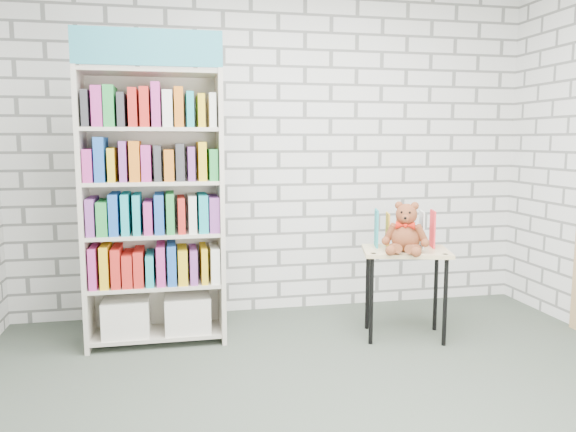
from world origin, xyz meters
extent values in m
plane|color=#3E473C|center=(0.00, 0.00, 0.00)|extent=(4.50, 4.50, 0.00)
cube|color=silver|center=(0.00, 2.00, 1.40)|extent=(4.50, 0.02, 2.80)
cube|color=beige|center=(-1.53, 1.35, 1.00)|extent=(0.03, 0.39, 1.99)
cube|color=beige|center=(-0.56, 1.35, 1.00)|extent=(0.03, 0.39, 1.99)
cube|color=beige|center=(-1.05, 1.53, 1.00)|extent=(1.00, 0.02, 1.99)
cube|color=teal|center=(-1.05, 1.17, 2.12)|extent=(1.00, 0.02, 0.24)
cube|color=beige|center=(-1.05, 1.35, 0.07)|extent=(0.93, 0.37, 0.03)
cube|color=beige|center=(-1.05, 1.35, 0.44)|extent=(0.93, 0.37, 0.03)
cube|color=beige|center=(-1.05, 1.35, 0.82)|extent=(0.93, 0.37, 0.03)
cube|color=beige|center=(-1.05, 1.35, 1.20)|extent=(0.93, 0.37, 0.03)
cube|color=beige|center=(-1.05, 1.35, 1.57)|extent=(0.93, 0.37, 0.03)
cube|color=beige|center=(-1.05, 1.35, 1.97)|extent=(0.93, 0.37, 0.03)
cube|color=silver|center=(-1.27, 1.35, 0.21)|extent=(0.33, 0.33, 0.27)
cube|color=silver|center=(-0.82, 1.35, 0.21)|extent=(0.33, 0.33, 0.27)
cube|color=red|center=(-1.05, 1.34, 0.59)|extent=(0.93, 0.33, 0.27)
cube|color=yellow|center=(-1.05, 1.34, 0.97)|extent=(0.93, 0.33, 0.27)
cube|color=blue|center=(-1.05, 1.34, 1.34)|extent=(0.93, 0.33, 0.27)
cube|color=green|center=(-1.05, 1.34, 1.72)|extent=(0.93, 0.33, 0.27)
cube|color=#DBC383|center=(0.80, 1.08, 0.67)|extent=(0.72, 0.59, 0.03)
cylinder|color=black|center=(0.50, 0.98, 0.33)|extent=(0.03, 0.03, 0.65)
cylinder|color=black|center=(0.59, 1.31, 0.33)|extent=(0.03, 0.03, 0.65)
cylinder|color=black|center=(1.02, 0.84, 0.33)|extent=(0.03, 0.03, 0.65)
cylinder|color=black|center=(1.10, 1.17, 0.33)|extent=(0.03, 0.03, 0.65)
cylinder|color=black|center=(0.51, 0.99, 0.68)|extent=(0.04, 0.04, 0.01)
cylinder|color=black|center=(1.01, 0.85, 0.68)|extent=(0.04, 0.04, 0.01)
cube|color=teal|center=(0.62, 1.23, 0.81)|extent=(0.06, 0.19, 0.26)
cube|color=gold|center=(0.70, 1.21, 0.81)|extent=(0.06, 0.19, 0.26)
cube|color=#D05D16|center=(0.79, 1.19, 0.81)|extent=(0.06, 0.19, 0.26)
cube|color=black|center=(0.87, 1.16, 0.81)|extent=(0.06, 0.19, 0.26)
cube|color=white|center=(0.95, 1.14, 0.81)|extent=(0.06, 0.19, 0.26)
cube|color=#F82B34|center=(1.03, 1.12, 0.81)|extent=(0.06, 0.19, 0.26)
ellipsoid|color=brown|center=(0.77, 1.00, 0.79)|extent=(0.22, 0.19, 0.22)
sphere|color=brown|center=(0.76, 1.00, 0.96)|extent=(0.16, 0.16, 0.16)
sphere|color=brown|center=(0.72, 1.04, 1.02)|extent=(0.06, 0.06, 0.06)
sphere|color=brown|center=(0.82, 0.99, 1.02)|extent=(0.06, 0.06, 0.06)
sphere|color=brown|center=(0.73, 0.94, 0.94)|extent=(0.06, 0.06, 0.06)
sphere|color=black|center=(0.71, 0.96, 0.98)|extent=(0.02, 0.02, 0.02)
sphere|color=black|center=(0.76, 0.93, 0.98)|extent=(0.02, 0.02, 0.02)
sphere|color=black|center=(0.72, 0.92, 0.94)|extent=(0.02, 0.02, 0.02)
cylinder|color=brown|center=(0.66, 1.04, 0.82)|extent=(0.11, 0.12, 0.16)
cylinder|color=brown|center=(0.85, 0.93, 0.82)|extent=(0.13, 0.08, 0.16)
sphere|color=brown|center=(0.62, 1.04, 0.76)|extent=(0.06, 0.06, 0.06)
sphere|color=brown|center=(0.87, 0.90, 0.76)|extent=(0.06, 0.06, 0.06)
cylinder|color=brown|center=(0.66, 0.94, 0.72)|extent=(0.10, 0.17, 0.09)
cylinder|color=brown|center=(0.77, 0.88, 0.72)|extent=(0.17, 0.16, 0.09)
sphere|color=brown|center=(0.60, 0.88, 0.72)|extent=(0.08, 0.08, 0.08)
sphere|color=brown|center=(0.76, 0.80, 0.72)|extent=(0.08, 0.08, 0.08)
cone|color=red|center=(0.70, 0.96, 0.89)|extent=(0.08, 0.08, 0.06)
cone|color=red|center=(0.77, 0.93, 0.89)|extent=(0.08, 0.08, 0.06)
sphere|color=red|center=(0.73, 0.94, 0.89)|extent=(0.03, 0.03, 0.03)
camera|label=1|loc=(-0.91, -2.81, 1.50)|focal=35.00mm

